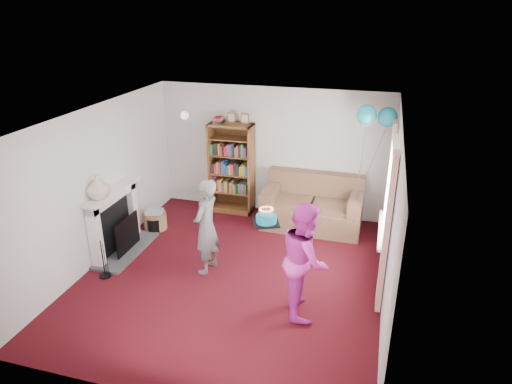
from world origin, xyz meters
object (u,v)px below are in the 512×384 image
(person_magenta, at_px, (305,259))
(bookcase, at_px, (232,169))
(birthday_cake, at_px, (266,219))
(sofa, at_px, (313,207))
(person_striped, at_px, (206,227))

(person_magenta, bearing_deg, bookcase, 18.40)
(bookcase, height_order, birthday_cake, bookcase)
(sofa, bearing_deg, birthday_cake, -96.72)
(bookcase, relative_size, birthday_cake, 5.85)
(bookcase, distance_m, person_magenta, 3.47)
(person_striped, bearing_deg, bookcase, -165.45)
(bookcase, relative_size, sofa, 1.11)
(bookcase, bearing_deg, sofa, -7.69)
(bookcase, xyz_separation_m, person_magenta, (1.97, -2.85, -0.08))
(person_striped, xyz_separation_m, person_magenta, (1.63, -0.59, 0.04))
(sofa, bearing_deg, bookcase, 173.06)
(person_striped, bearing_deg, birthday_cake, 79.10)
(bookcase, height_order, sofa, bookcase)
(sofa, bearing_deg, person_striped, -122.45)
(person_striped, relative_size, birthday_cake, 4.45)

